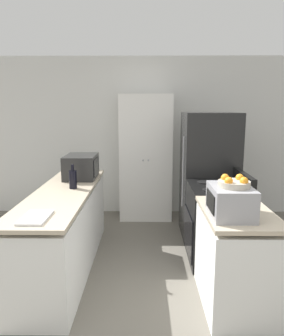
% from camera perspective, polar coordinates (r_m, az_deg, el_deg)
% --- Properties ---
extents(wall_back, '(7.00, 0.06, 2.60)m').
position_cam_1_polar(wall_back, '(5.52, 0.16, 5.47)').
color(wall_back, silver).
rests_on(wall_back, ground_plane).
extents(counter_left, '(0.60, 2.34, 0.90)m').
position_cam_1_polar(counter_left, '(3.83, -13.27, -10.57)').
color(counter_left, silver).
rests_on(counter_left, ground_plane).
extents(counter_right, '(0.60, 0.97, 0.90)m').
position_cam_1_polar(counter_right, '(3.21, 15.88, -15.09)').
color(counter_right, silver).
rests_on(counter_right, ground_plane).
extents(pantry_cabinet, '(0.82, 0.54, 1.99)m').
position_cam_1_polar(pantry_cabinet, '(5.26, 0.66, 1.84)').
color(pantry_cabinet, white).
rests_on(pantry_cabinet, ground_plane).
extents(stove, '(0.66, 0.77, 1.06)m').
position_cam_1_polar(stove, '(4.00, 12.84, -9.29)').
color(stove, black).
rests_on(stove, ground_plane).
extents(refrigerator, '(0.75, 0.74, 1.72)m').
position_cam_1_polar(refrigerator, '(4.64, 11.51, -1.23)').
color(refrigerator, black).
rests_on(refrigerator, ground_plane).
extents(microwave, '(0.39, 0.54, 0.30)m').
position_cam_1_polar(microwave, '(4.26, -10.53, 0.27)').
color(microwave, black).
rests_on(microwave, counter_left).
extents(wine_bottle, '(0.09, 0.09, 0.27)m').
position_cam_1_polar(wine_bottle, '(3.74, -11.94, -1.88)').
color(wine_bottle, black).
rests_on(wine_bottle, counter_left).
extents(toaster_oven, '(0.34, 0.46, 0.26)m').
position_cam_1_polar(toaster_oven, '(2.84, 15.18, -5.62)').
color(toaster_oven, '#939399').
rests_on(toaster_oven, counter_right).
extents(fruit_bowl, '(0.26, 0.26, 0.10)m').
position_cam_1_polar(fruit_bowl, '(2.79, 15.75, -2.50)').
color(fruit_bowl, '#B2A893').
rests_on(fruit_bowl, toaster_oven).
extents(cutting_board, '(0.21, 0.36, 0.02)m').
position_cam_1_polar(cutting_board, '(2.85, -18.04, -8.21)').
color(cutting_board, silver).
rests_on(cutting_board, counter_left).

